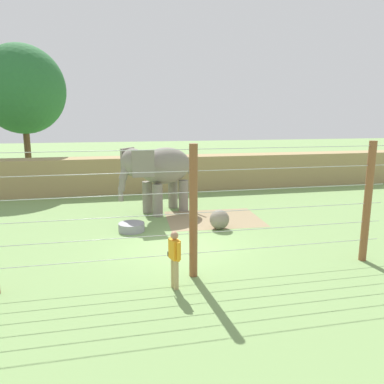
{
  "coord_description": "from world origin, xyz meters",
  "views": [
    {
      "loc": [
        -2.48,
        -12.89,
        4.78
      ],
      "look_at": [
        1.09,
        3.32,
        1.4
      ],
      "focal_mm": 34.79,
      "sensor_mm": 36.0,
      "label": 1
    }
  ],
  "objects_px": {
    "enrichment_ball": "(219,219)",
    "zookeeper": "(175,257)",
    "water_tub": "(132,227)",
    "elephant": "(160,169)"
  },
  "relations": [
    {
      "from": "zookeeper",
      "to": "water_tub",
      "type": "bearing_deg",
      "value": 98.87
    },
    {
      "from": "elephant",
      "to": "zookeeper",
      "type": "relative_size",
      "value": 2.46
    },
    {
      "from": "elephant",
      "to": "zookeeper",
      "type": "distance_m",
      "value": 8.6
    },
    {
      "from": "elephant",
      "to": "zookeeper",
      "type": "bearing_deg",
      "value": -94.84
    },
    {
      "from": "elephant",
      "to": "zookeeper",
      "type": "height_order",
      "value": "elephant"
    },
    {
      "from": "zookeeper",
      "to": "water_tub",
      "type": "height_order",
      "value": "zookeeper"
    },
    {
      "from": "enrichment_ball",
      "to": "zookeeper",
      "type": "relative_size",
      "value": 0.51
    },
    {
      "from": "water_tub",
      "to": "zookeeper",
      "type": "bearing_deg",
      "value": -81.13
    },
    {
      "from": "zookeeper",
      "to": "water_tub",
      "type": "xyz_separation_m",
      "value": [
        -0.88,
        5.67,
        -0.74
      ]
    },
    {
      "from": "elephant",
      "to": "zookeeper",
      "type": "xyz_separation_m",
      "value": [
        -0.72,
        -8.47,
        -1.28
      ]
    }
  ]
}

